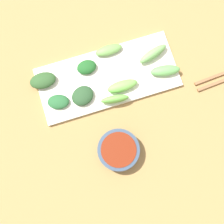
{
  "coord_description": "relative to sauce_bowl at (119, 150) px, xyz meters",
  "views": [
    {
      "loc": [
        -0.18,
        0.06,
        0.9
      ],
      "look_at": [
        -0.03,
        0.02,
        0.05
      ],
      "focal_mm": 50.64,
      "sensor_mm": 36.0,
      "label": 1
    }
  ],
  "objects": [
    {
      "name": "tabletop",
      "position": [
        0.14,
        -0.03,
        -0.03
      ],
      "size": [
        2.1,
        2.1,
        0.02
      ],
      "primitive_type": "cube",
      "color": "olive",
      "rests_on": "ground"
    },
    {
      "name": "sauce_bowl",
      "position": [
        0.0,
        0.0,
        0.0
      ],
      "size": [
        0.11,
        0.11,
        0.04
      ],
      "color": "#304359",
      "rests_on": "tabletop"
    },
    {
      "name": "serving_plate",
      "position": [
        0.21,
        -0.03,
        -0.02
      ],
      "size": [
        0.17,
        0.4,
        0.01
      ],
      "primitive_type": "cube",
      "color": "silver",
      "rests_on": "tabletop"
    },
    {
      "name": "broccoli_stalk_0",
      "position": [
        0.14,
        -0.03,
        0.01
      ],
      "size": [
        0.03,
        0.08,
        0.03
      ],
      "primitive_type": "ellipsoid",
      "rotation": [
        0.0,
        0.0,
        -0.13
      ],
      "color": "#64B746",
      "rests_on": "serving_plate"
    },
    {
      "name": "broccoli_stalk_1",
      "position": [
        0.17,
        -0.19,
        0.0
      ],
      "size": [
        0.05,
        0.09,
        0.03
      ],
      "primitive_type": "ellipsoid",
      "rotation": [
        0.0,
        0.0,
        -0.18
      ],
      "color": "#5EA854",
      "rests_on": "serving_plate"
    },
    {
      "name": "broccoli_leafy_2",
      "position": [
        0.25,
        0.02,
        0.0
      ],
      "size": [
        0.04,
        0.06,
        0.02
      ],
      "primitive_type": "ellipsoid",
      "rotation": [
        0.0,
        0.0,
        0.01
      ],
      "color": "#1D5721",
      "rests_on": "serving_plate"
    },
    {
      "name": "broccoli_stalk_3",
      "position": [
        0.23,
        -0.18,
        0.0
      ],
      "size": [
        0.05,
        0.09,
        0.03
      ],
      "primitive_type": "ellipsoid",
      "rotation": [
        0.0,
        0.0,
        0.3
      ],
      "color": "#6DAC5B",
      "rests_on": "serving_plate"
    },
    {
      "name": "broccoli_stalk_4",
      "position": [
        0.17,
        -0.06,
        0.0
      ],
      "size": [
        0.03,
        0.09,
        0.03
      ],
      "primitive_type": "ellipsoid",
      "rotation": [
        0.0,
        0.0,
        -0.01
      ],
      "color": "#6CB54C",
      "rests_on": "serving_plate"
    },
    {
      "name": "broccoli_leafy_5",
      "position": [
        0.25,
        0.14,
        0.0
      ],
      "size": [
        0.05,
        0.08,
        0.03
      ],
      "primitive_type": "ellipsoid",
      "rotation": [
        0.0,
        0.0,
        -0.04
      ],
      "color": "#2A5026",
      "rests_on": "serving_plate"
    },
    {
      "name": "broccoli_leafy_6",
      "position": [
        0.17,
        0.05,
        0.0
      ],
      "size": [
        0.07,
        0.08,
        0.02
      ],
      "primitive_type": "ellipsoid",
      "rotation": [
        0.0,
        0.0,
        0.34
      ],
      "color": "#254827",
      "rests_on": "serving_plate"
    },
    {
      "name": "broccoli_leafy_7",
      "position": [
        0.18,
        0.12,
        -0.0
      ],
      "size": [
        0.06,
        0.07,
        0.02
      ],
      "primitive_type": "ellipsoid",
      "rotation": [
        0.0,
        0.0,
        -0.26
      ],
      "color": "#245D2F",
      "rests_on": "serving_plate"
    },
    {
      "name": "broccoli_stalk_8",
      "position": [
        0.28,
        -0.06,
        0.0
      ],
      "size": [
        0.03,
        0.08,
        0.02
      ],
      "primitive_type": "ellipsoid",
      "rotation": [
        0.0,
        0.0,
        -0.0
      ],
      "color": "#679E4C",
      "rests_on": "serving_plate"
    }
  ]
}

